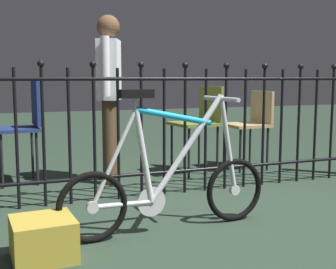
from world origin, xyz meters
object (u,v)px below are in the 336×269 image
object	(u,v)px
bicycle	(168,182)
display_crate	(43,239)
person_visitor	(109,85)
chair_navy	(25,121)
chair_olive	(201,118)
chair_tan	(252,120)

from	to	relation	value
bicycle	display_crate	size ratio (longest dim) A/B	4.36
person_visitor	display_crate	xyz separation A→B (m)	(-0.74, -1.58, -0.76)
display_crate	person_visitor	bearing A→B (deg)	64.76
bicycle	chair_navy	world-z (taller)	chair_navy
chair_olive	chair_tan	bearing A→B (deg)	0.80
chair_olive	chair_navy	xyz separation A→B (m)	(-1.64, 0.17, 0.02)
chair_tan	display_crate	xyz separation A→B (m)	(-2.27, -1.66, -0.40)
chair_olive	chair_tan	size ratio (longest dim) A/B	1.07
chair_navy	person_visitor	distance (m)	0.81
person_visitor	display_crate	bearing A→B (deg)	-115.24
bicycle	display_crate	distance (m)	0.80
bicycle	chair_olive	bearing A→B (deg)	58.24
bicycle	chair_tan	xyz separation A→B (m)	(1.51, 1.49, 0.19)
person_visitor	chair_olive	bearing A→B (deg)	4.17
chair_tan	display_crate	distance (m)	2.83
chair_tan	display_crate	bearing A→B (deg)	-143.84
chair_olive	chair_navy	world-z (taller)	chair_navy
chair_olive	person_visitor	world-z (taller)	person_visitor
chair_navy	chair_olive	bearing A→B (deg)	-5.88
chair_navy	person_visitor	world-z (taller)	person_visitor
bicycle	chair_olive	size ratio (longest dim) A/B	1.60
chair_olive	chair_tan	world-z (taller)	chair_olive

